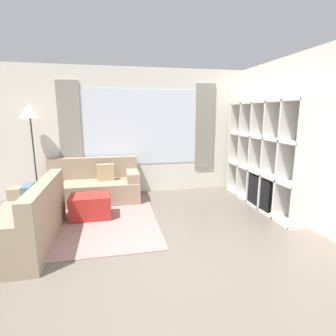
% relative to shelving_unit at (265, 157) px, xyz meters
% --- Properties ---
extents(ground_plane, '(16.00, 16.00, 0.00)m').
position_rel_shelving_unit_xyz_m(ground_plane, '(-2.18, -2.02, -0.95)').
color(ground_plane, '#665B51').
extents(wall_back, '(5.87, 0.11, 2.70)m').
position_rel_shelving_unit_xyz_m(wall_back, '(-2.18, 1.40, 0.41)').
color(wall_back, silver).
rests_on(wall_back, ground_plane).
extents(wall_right, '(0.07, 4.58, 2.70)m').
position_rel_shelving_unit_xyz_m(wall_right, '(0.19, -0.33, 0.40)').
color(wall_right, silver).
rests_on(wall_right, ground_plane).
extents(area_rug, '(2.58, 2.40, 0.01)m').
position_rel_shelving_unit_xyz_m(area_rug, '(-3.42, -0.12, -0.94)').
color(area_rug, gray).
rests_on(area_rug, ground_plane).
extents(shelving_unit, '(0.37, 2.26, 1.97)m').
position_rel_shelving_unit_xyz_m(shelving_unit, '(0.00, 0.00, 0.00)').
color(shelving_unit, '#515660').
rests_on(shelving_unit, ground_plane).
extents(couch_main, '(1.80, 0.82, 0.85)m').
position_rel_shelving_unit_xyz_m(couch_main, '(-3.20, 0.95, -0.64)').
color(couch_main, gray).
rests_on(couch_main, ground_plane).
extents(couch_side, '(0.82, 1.76, 0.85)m').
position_rel_shelving_unit_xyz_m(couch_side, '(-3.99, -0.72, -0.64)').
color(couch_side, gray).
rests_on(couch_side, ground_plane).
extents(ottoman, '(0.67, 0.44, 0.40)m').
position_rel_shelving_unit_xyz_m(ottoman, '(-3.20, 0.01, -0.75)').
color(ottoman, '#A82823').
rests_on(ottoman, ground_plane).
extents(floor_lamp, '(0.38, 0.38, 1.92)m').
position_rel_shelving_unit_xyz_m(floor_lamp, '(-4.29, 1.08, 0.74)').
color(floor_lamp, black).
rests_on(floor_lamp, ground_plane).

